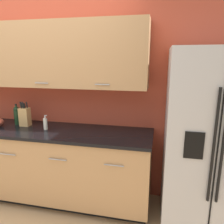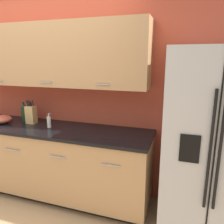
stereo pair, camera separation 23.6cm
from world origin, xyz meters
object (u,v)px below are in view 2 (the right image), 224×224
(refrigerator, at_px, (209,146))
(knife_block, at_px, (31,114))
(soap_dispenser, at_px, (49,122))
(wine_bottle, at_px, (24,113))
(mixing_bowl, at_px, (3,119))

(refrigerator, height_order, knife_block, refrigerator)
(soap_dispenser, bearing_deg, wine_bottle, 165.41)
(mixing_bowl, bearing_deg, wine_bottle, 33.42)
(knife_block, bearing_deg, wine_bottle, 165.81)
(knife_block, distance_m, mixing_bowl, 0.38)
(refrigerator, xyz_separation_m, wine_bottle, (-2.25, 0.15, 0.12))
(wine_bottle, relative_size, soap_dispenser, 1.51)
(soap_dispenser, distance_m, mixing_bowl, 0.68)
(refrigerator, relative_size, soap_dispenser, 10.45)
(refrigerator, xyz_separation_m, mixing_bowl, (-2.47, -0.00, 0.05))
(wine_bottle, xyz_separation_m, mixing_bowl, (-0.22, -0.15, -0.07))
(knife_block, xyz_separation_m, wine_bottle, (-0.14, 0.03, 0.00))
(knife_block, height_order, mixing_bowl, knife_block)
(wine_bottle, distance_m, soap_dispenser, 0.47)
(refrigerator, xyz_separation_m, soap_dispenser, (-1.79, 0.03, 0.07))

